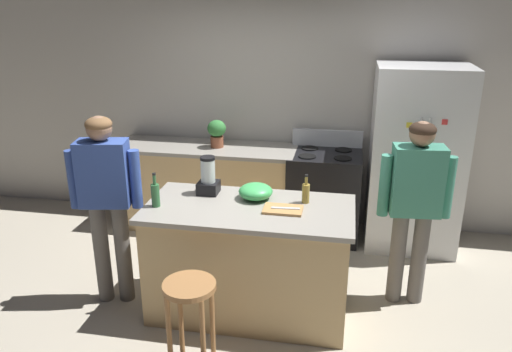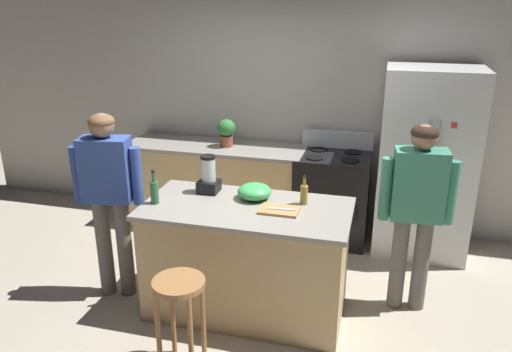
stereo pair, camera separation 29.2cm
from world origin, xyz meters
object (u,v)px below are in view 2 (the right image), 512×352
(bottle_olive_oil, at_px, (154,191))
(mixing_bowl, at_px, (254,191))
(cutting_board, at_px, (279,210))
(bar_stool, at_px, (180,301))
(person_by_sink_right, at_px, (417,202))
(chef_knife, at_px, (282,209))
(potted_plant, at_px, (226,131))
(blender_appliance, at_px, (209,177))
(person_by_island_left, at_px, (108,189))
(bottle_vinegar, at_px, (304,194))
(stove_range, at_px, (332,196))
(refrigerator, at_px, (426,163))
(kitchen_island, at_px, (247,259))

(bottle_olive_oil, xyz_separation_m, mixing_bowl, (0.74, 0.30, -0.04))
(cutting_board, bearing_deg, bar_stool, -124.55)
(person_by_sink_right, relative_size, chef_knife, 7.24)
(potted_plant, relative_size, bottle_olive_oil, 1.09)
(bottle_olive_oil, bearing_deg, blender_appliance, 46.28)
(chef_knife, bearing_deg, blender_appliance, 155.56)
(person_by_island_left, height_order, person_by_sink_right, person_by_island_left)
(cutting_board, bearing_deg, person_by_island_left, -179.22)
(bottle_olive_oil, relative_size, bottle_vinegar, 1.17)
(cutting_board, height_order, chef_knife, chef_knife)
(stove_range, distance_m, bar_stool, 2.44)
(person_by_island_left, distance_m, bottle_olive_oil, 0.47)
(bar_stool, bearing_deg, cutting_board, 55.45)
(chef_knife, bearing_deg, person_by_island_left, 176.47)
(blender_appliance, height_order, cutting_board, blender_appliance)
(potted_plant, height_order, mixing_bowl, potted_plant)
(chef_knife, bearing_deg, person_by_sink_right, 18.42)
(blender_appliance, height_order, bottle_olive_oil, blender_appliance)
(bottle_olive_oil, bearing_deg, refrigerator, 37.14)
(refrigerator, relative_size, person_by_sink_right, 1.18)
(kitchen_island, distance_m, bottle_olive_oil, 0.93)
(bottle_vinegar, distance_m, mixing_bowl, 0.41)
(person_by_sink_right, xyz_separation_m, bottle_olive_oil, (-2.01, -0.51, 0.08))
(refrigerator, distance_m, blender_appliance, 2.22)
(refrigerator, distance_m, person_by_sink_right, 1.11)
(person_by_sink_right, relative_size, blender_appliance, 5.00)
(person_by_sink_right, bearing_deg, kitchen_island, -163.14)
(person_by_island_left, relative_size, person_by_sink_right, 1.02)
(bar_stool, height_order, bottle_olive_oil, bottle_olive_oil)
(potted_plant, height_order, bottle_olive_oil, potted_plant)
(refrigerator, xyz_separation_m, mixing_bowl, (-1.40, -1.32, 0.07))
(bar_stool, bearing_deg, refrigerator, 53.81)
(bottle_olive_oil, bearing_deg, chef_knife, 5.35)
(stove_range, height_order, person_by_island_left, person_by_island_left)
(person_by_sink_right, relative_size, bottle_vinegar, 6.75)
(kitchen_island, bearing_deg, chef_knife, -5.38)
(bottle_olive_oil, xyz_separation_m, chef_knife, (1.01, 0.09, -0.08))
(refrigerator, relative_size, cutting_board, 6.27)
(mixing_bowl, height_order, chef_knife, mixing_bowl)
(bottle_olive_oil, distance_m, bottle_vinegar, 1.18)
(refrigerator, distance_m, chef_knife, 1.90)
(person_by_sink_right, bearing_deg, bottle_vinegar, -165.37)
(kitchen_island, distance_m, cutting_board, 0.55)
(refrigerator, bearing_deg, bar_stool, -126.19)
(person_by_sink_right, height_order, mixing_bowl, person_by_sink_right)
(kitchen_island, bearing_deg, person_by_island_left, -177.70)
(refrigerator, height_order, bottle_olive_oil, refrigerator)
(blender_appliance, relative_size, chef_knife, 1.45)
(bottle_vinegar, bearing_deg, bottle_olive_oil, -165.90)
(person_by_island_left, relative_size, blender_appliance, 5.12)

